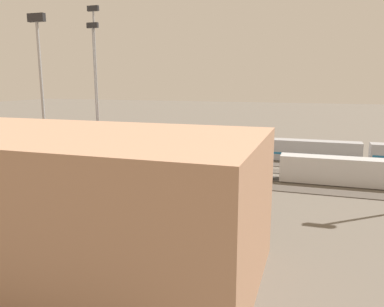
{
  "coord_description": "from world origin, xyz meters",
  "views": [
    {
      "loc": [
        -13.41,
        63.77,
        14.62
      ],
      "look_at": [
        6.06,
        4.16,
        2.5
      ],
      "focal_mm": 35.3,
      "sensor_mm": 36.0,
      "label": 1
    }
  ],
  "objects_px": {
    "train_on_track_1": "(231,147)",
    "train_on_track_4": "(199,161)",
    "train_on_track_0": "(123,136)",
    "light_mast_0": "(95,68)",
    "light_mast_2": "(95,59)",
    "light_mast_3": "(40,73)"
  },
  "relations": [
    {
      "from": "train_on_track_4",
      "to": "train_on_track_0",
      "type": "relative_size",
      "value": 11.98
    },
    {
      "from": "train_on_track_4",
      "to": "light_mast_3",
      "type": "relative_size",
      "value": 4.92
    },
    {
      "from": "light_mast_0",
      "to": "light_mast_2",
      "type": "distance_m",
      "value": 2.04
    },
    {
      "from": "light_mast_0",
      "to": "light_mast_2",
      "type": "relative_size",
      "value": 0.88
    },
    {
      "from": "train_on_track_0",
      "to": "train_on_track_1",
      "type": "height_order",
      "value": "train_on_track_0"
    },
    {
      "from": "train_on_track_4",
      "to": "train_on_track_1",
      "type": "distance_m",
      "value": 15.11
    },
    {
      "from": "train_on_track_1",
      "to": "light_mast_2",
      "type": "xyz_separation_m",
      "value": [
        34.56,
        -8.36,
        17.68
      ]
    },
    {
      "from": "train_on_track_0",
      "to": "light_mast_2",
      "type": "distance_m",
      "value": 19.66
    },
    {
      "from": "train_on_track_1",
      "to": "light_mast_2",
      "type": "distance_m",
      "value": 39.71
    },
    {
      "from": "train_on_track_1",
      "to": "train_on_track_4",
      "type": "bearing_deg",
      "value": 83.03
    },
    {
      "from": "light_mast_0",
      "to": "light_mast_2",
      "type": "bearing_deg",
      "value": -127.42
    },
    {
      "from": "train_on_track_1",
      "to": "light_mast_3",
      "type": "bearing_deg",
      "value": 43.13
    },
    {
      "from": "train_on_track_0",
      "to": "light_mast_2",
      "type": "relative_size",
      "value": 0.32
    },
    {
      "from": "train_on_track_0",
      "to": "light_mast_3",
      "type": "relative_size",
      "value": 0.41
    },
    {
      "from": "train_on_track_4",
      "to": "light_mast_0",
      "type": "xyz_separation_m",
      "value": [
        32.92,
        -23.1,
        15.64
      ]
    },
    {
      "from": "light_mast_2",
      "to": "light_mast_0",
      "type": "bearing_deg",
      "value": 52.58
    },
    {
      "from": "train_on_track_4",
      "to": "train_on_track_0",
      "type": "bearing_deg",
      "value": -39.27
    },
    {
      "from": "light_mast_0",
      "to": "light_mast_3",
      "type": "bearing_deg",
      "value": 108.18
    },
    {
      "from": "train_on_track_1",
      "to": "light_mast_3",
      "type": "distance_m",
      "value": 36.35
    },
    {
      "from": "train_on_track_4",
      "to": "train_on_track_1",
      "type": "height_order",
      "value": "same"
    },
    {
      "from": "train_on_track_1",
      "to": "light_mast_3",
      "type": "height_order",
      "value": "light_mast_3"
    },
    {
      "from": "train_on_track_4",
      "to": "light_mast_0",
      "type": "height_order",
      "value": "light_mast_0"
    }
  ]
}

